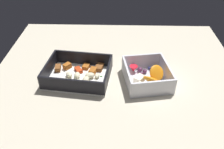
{
  "coord_description": "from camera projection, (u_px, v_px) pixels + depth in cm",
  "views": [
    {
      "loc": [
        0.06,
        -55.76,
        47.84
      ],
      "look_at": [
        -1.59,
        1.42,
        4.0
      ],
      "focal_mm": 37.7,
      "sensor_mm": 36.0,
      "label": 1
    }
  ],
  "objects": [
    {
      "name": "table_surface",
      "position": [
        117.0,
        85.0,
        0.73
      ],
      "size": [
        80.0,
        80.0,
        2.0
      ],
      "primitive_type": "cube",
      "color": "beige",
      "rests_on": "ground"
    },
    {
      "name": "fruit_bowl",
      "position": [
        147.0,
        76.0,
        0.71
      ],
      "size": [
        15.24,
        16.31,
        5.55
      ],
      "rotation": [
        0.0,
        0.0,
        0.17
      ],
      "color": "white",
      "rests_on": "table_surface"
    },
    {
      "name": "pasta_container",
      "position": [
        79.0,
        74.0,
        0.73
      ],
      "size": [
        20.99,
        17.06,
        5.1
      ],
      "rotation": [
        0.0,
        0.0,
        -0.12
      ],
      "color": "white",
      "rests_on": "table_surface"
    }
  ]
}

